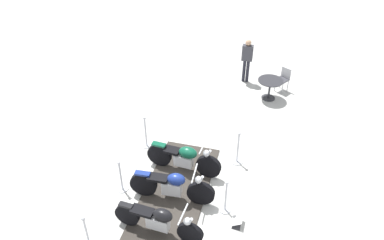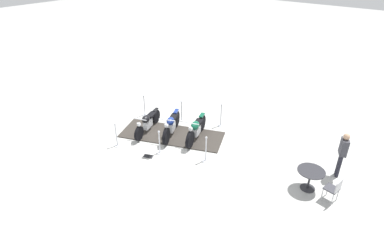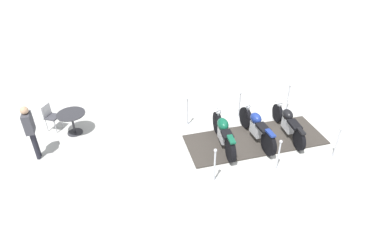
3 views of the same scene
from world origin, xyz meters
The scene contains 14 objects.
ground_plane centered at (0.00, 0.00, 0.00)m, with size 80.00×80.00×0.00m, color silver.
display_platform centered at (0.00, 0.00, 0.02)m, with size 4.40×1.64×0.04m, color #38332D.
motorcycle_black centered at (-1.01, -0.44, 0.48)m, with size 0.88×2.15×0.92m.
motorcycle_navy centered at (0.01, -0.02, 0.51)m, with size 1.09×2.07×1.04m.
motorcycle_forest centered at (1.03, 0.38, 0.50)m, with size 0.86×2.10×1.03m.
stanchion_left_front centered at (-2.26, 0.61, 0.32)m, with size 0.35×0.35×1.06m.
stanchion_left_rear centered at (1.22, 1.99, 0.40)m, with size 0.29×0.29×1.11m.
stanchion_right_rear centered at (2.26, -0.61, 0.33)m, with size 0.35×0.35×1.09m.
stanchion_right_mid centered at (0.52, -1.30, 0.35)m, with size 0.30×0.30×1.02m.
stanchion_left_mid centered at (-0.52, 1.30, 0.34)m, with size 0.30×0.30×1.01m.
info_placard centered at (0.33, -1.77, 0.07)m, with size 0.42×0.37×0.23m.
cafe_table centered at (5.89, 0.23, 0.57)m, with size 0.89×0.89×0.75m.
cafe_chair_near_table centered at (6.70, 0.08, 0.53)m, with size 0.47×0.47×0.90m.
bystander_person centered at (6.45, 1.54, 1.05)m, with size 0.36×0.45×1.74m.
Camera 1 is at (-5.05, -4.38, 7.48)m, focal length 34.98 mm.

